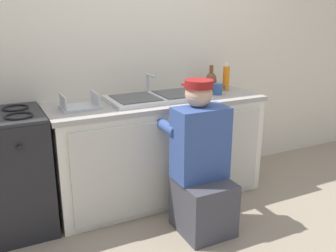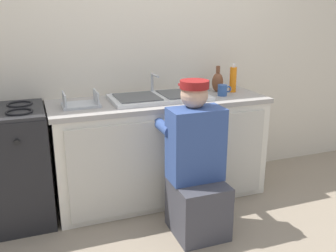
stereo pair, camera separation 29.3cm
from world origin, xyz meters
TOP-DOWN VIEW (x-y plane):
  - ground_plane at (0.00, 0.00)m, footprint 12.00×12.00m
  - back_wall at (0.00, 0.65)m, footprint 6.00×0.10m
  - counter_cabinet at (0.00, 0.29)m, footprint 1.74×0.62m
  - countertop at (0.00, 0.30)m, footprint 1.78×0.62m
  - sink_double_basin at (0.00, 0.30)m, footprint 0.80×0.44m
  - stove_range at (-1.21, 0.30)m, footprint 0.62×0.62m
  - plumber_person at (0.06, -0.31)m, footprint 0.42×0.61m
  - soap_bottle_orange at (0.71, 0.35)m, footprint 0.06×0.06m
  - dish_rack_tray at (-0.64, 0.29)m, footprint 0.28×0.22m
  - coffee_mug at (0.55, 0.24)m, footprint 0.13×0.08m
  - vase_decorative at (0.58, 0.40)m, footprint 0.10×0.10m
  - water_glass at (0.51, 0.48)m, footprint 0.06×0.06m

SIDE VIEW (x-z plane):
  - ground_plane at x=0.00m, z-range 0.00..0.00m
  - counter_cabinet at x=0.00m, z-range 0.00..0.82m
  - stove_range at x=-1.21m, z-range 0.00..0.89m
  - plumber_person at x=0.06m, z-range -0.09..1.01m
  - countertop at x=0.00m, z-range 0.82..0.86m
  - sink_double_basin at x=0.00m, z-range 0.78..0.97m
  - dish_rack_tray at x=-0.64m, z-range 0.83..0.94m
  - coffee_mug at x=0.55m, z-range 0.86..0.95m
  - water_glass at x=0.51m, z-range 0.86..0.96m
  - vase_decorative at x=0.58m, z-range 0.83..1.06m
  - soap_bottle_orange at x=0.71m, z-range 0.85..1.10m
  - back_wall at x=0.00m, z-range 0.00..2.50m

